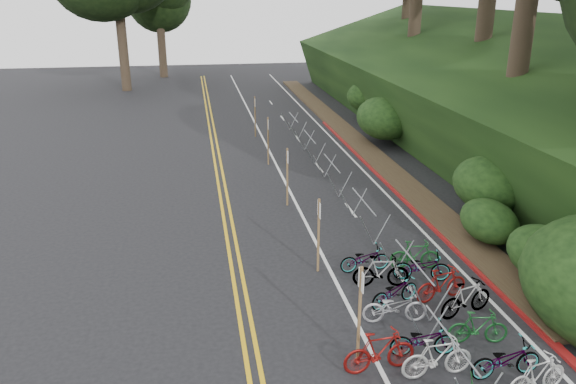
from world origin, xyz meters
The scene contains 10 objects.
ground centered at (0.00, 0.00, 0.00)m, with size 120.00×120.00×0.00m, color black.
road_markings centered at (0.63, 10.10, 0.00)m, with size 7.47×80.00×0.01m.
red_curb centered at (5.70, 12.00, 0.05)m, with size 0.25×28.00×0.10m, color maroon.
embankment centered at (12.96, 19.04, 2.57)m, with size 14.30×48.14×9.11m.
bike_rack_front centered at (2.46, -0.68, 0.79)m, with size 1.10×2.86×1.08m.
bike_racks_rest centered at (3.00, 13.00, 0.85)m, with size 1.14×23.00×1.17m.
signpost_near centered at (0.53, 0.23, 1.48)m, with size 0.08×0.40×2.59m.
signposts_rest centered at (0.60, 14.00, 1.43)m, with size 0.08×18.40×2.50m.
bike_front centered at (0.94, -0.20, 0.54)m, with size 1.81×0.51×1.09m, color maroon.
bike_valet centered at (2.99, 1.02, 0.48)m, with size 3.19×9.43×1.06m.
Camera 1 is at (-3.06, -10.88, 8.59)m, focal length 35.00 mm.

